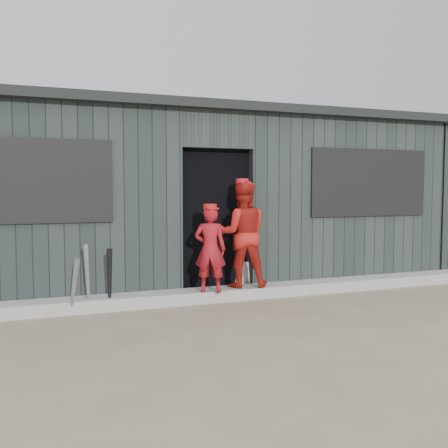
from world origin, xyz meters
name	(u,v)px	position (x,y,z in m)	size (l,w,h in m)	color
ground	(288,338)	(0.00, 0.00, 0.00)	(80.00, 80.00, 0.00)	#73634F
curb	(223,294)	(0.00, 1.82, 0.07)	(8.00, 0.36, 0.15)	gray
bat_left	(74,287)	(-1.90, 1.59, 0.34)	(0.07, 0.07, 0.69)	gray
bat_mid	(88,278)	(-1.74, 1.71, 0.41)	(0.07, 0.07, 0.82)	gray
bat_right	(110,280)	(-1.49, 1.71, 0.38)	(0.07, 0.07, 0.76)	black
player_red_left	(210,249)	(-0.24, 1.64, 0.70)	(0.40, 0.26, 1.09)	maroon
player_red_right	(242,234)	(0.27, 1.85, 0.86)	(0.69, 0.54, 1.42)	#AE1C15
player_grey_back	(243,246)	(0.48, 2.29, 0.65)	(0.63, 0.41, 1.29)	#B5B5B5
dugout	(187,199)	(0.00, 3.50, 1.29)	(8.30, 3.30, 2.62)	black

